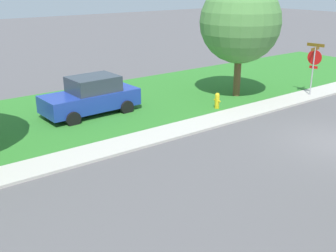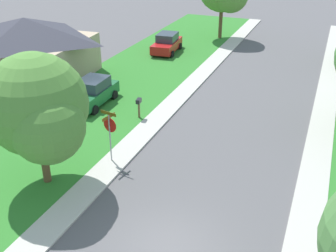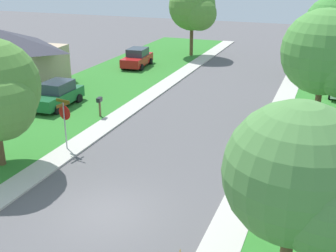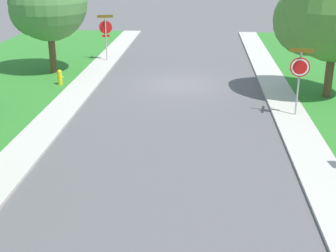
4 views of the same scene
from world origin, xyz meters
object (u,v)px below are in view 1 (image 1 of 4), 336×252
at_px(stop_sign_near_corner, 314,61).
at_px(car_blue_far_down_street, 91,96).
at_px(tree_sidewalk_mid, 239,25).
at_px(fire_hydrant, 217,101).

height_order(stop_sign_near_corner, car_blue_far_down_street, stop_sign_near_corner).
distance_m(stop_sign_near_corner, car_blue_far_down_street, 11.42).
relative_size(stop_sign_near_corner, tree_sidewalk_mid, 0.47).
height_order(car_blue_far_down_street, tree_sidewalk_mid, tree_sidewalk_mid).
relative_size(stop_sign_near_corner, fire_hydrant, 3.34).
height_order(stop_sign_near_corner, fire_hydrant, stop_sign_near_corner).
xyz_separation_m(stop_sign_near_corner, tree_sidewalk_mid, (2.51, 3.03, 1.80)).
distance_m(car_blue_far_down_street, tree_sidewalk_mid, 8.24).
bearing_deg(stop_sign_near_corner, car_blue_far_down_street, 68.87).
distance_m(tree_sidewalk_mid, fire_hydrant, 4.31).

